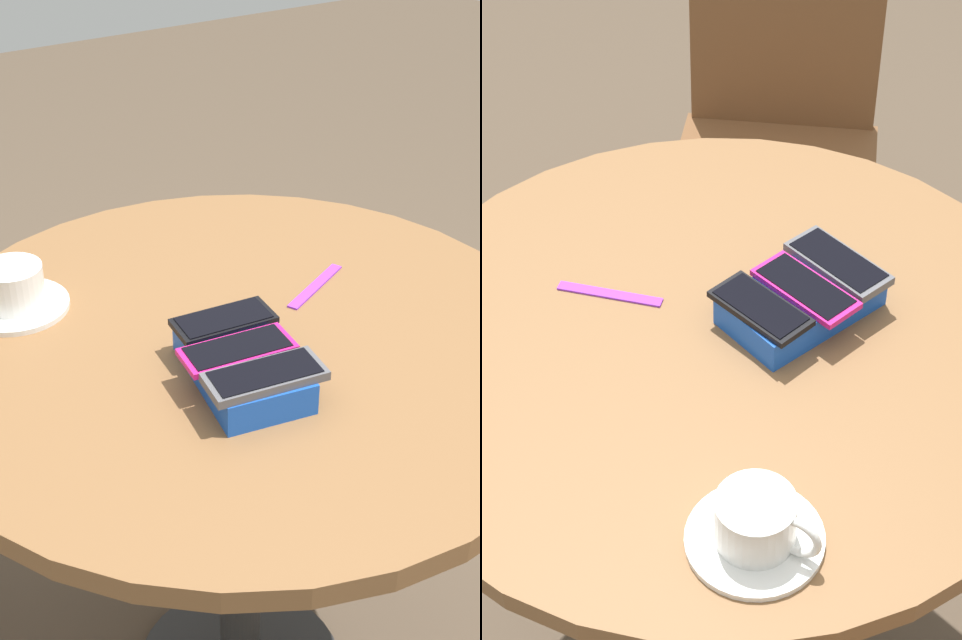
% 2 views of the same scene
% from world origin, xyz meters
% --- Properties ---
extents(round_table, '(0.89, 0.89, 0.74)m').
position_xyz_m(round_table, '(0.00, 0.00, 0.62)').
color(round_table, '#2D2D2D').
rests_on(round_table, ground_plane).
extents(phone_box, '(0.21, 0.15, 0.04)m').
position_xyz_m(phone_box, '(-0.09, 0.05, 0.76)').
color(phone_box, blue).
rests_on(phone_box, round_table).
extents(phone_gray, '(0.08, 0.15, 0.01)m').
position_xyz_m(phone_gray, '(-0.16, 0.06, 0.79)').
color(phone_gray, '#515156').
rests_on(phone_gray, phone_box).
extents(phone_magenta, '(0.07, 0.15, 0.01)m').
position_xyz_m(phone_magenta, '(-0.09, 0.06, 0.79)').
color(phone_magenta, '#D11975').
rests_on(phone_magenta, phone_box).
extents(phone_black, '(0.07, 0.14, 0.01)m').
position_xyz_m(phone_black, '(-0.03, 0.04, 0.79)').
color(phone_black, black).
rests_on(phone_black, phone_box).
extents(saucer, '(0.15, 0.15, 0.01)m').
position_xyz_m(saucer, '(0.22, 0.24, 0.74)').
color(saucer, white).
rests_on(saucer, round_table).
extents(coffee_cup, '(0.09, 0.12, 0.06)m').
position_xyz_m(coffee_cup, '(0.22, 0.24, 0.78)').
color(coffee_cup, white).
rests_on(coffee_cup, saucer).
extents(lanyard_strap, '(0.08, 0.13, 0.00)m').
position_xyz_m(lanyard_strap, '(0.05, -0.16, 0.74)').
color(lanyard_strap, purple).
rests_on(lanyard_strap, round_table).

